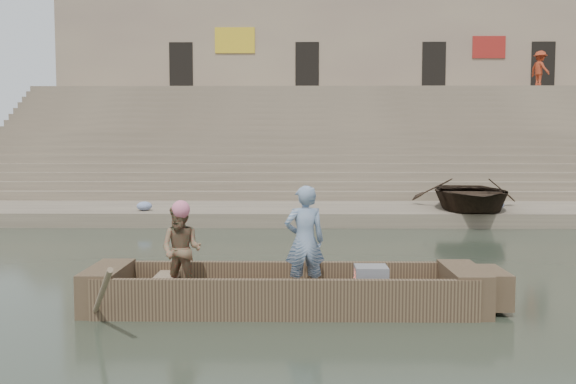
{
  "coord_description": "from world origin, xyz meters",
  "views": [
    {
      "loc": [
        -2.61,
        -11.27,
        2.38
      ],
      "look_at": [
        -2.77,
        1.08,
        1.4
      ],
      "focal_mm": 39.27,
      "sensor_mm": 36.0,
      "label": 1
    }
  ],
  "objects_px": {
    "standing_man": "(305,241)",
    "pedestrian": "(540,69)",
    "television": "(370,280)",
    "beached_rowboat": "(470,194)",
    "rowing_man": "(181,250)",
    "main_rowboat": "(285,301)"
  },
  "relations": [
    {
      "from": "rowing_man",
      "to": "beached_rowboat",
      "type": "relative_size",
      "value": 0.29
    },
    {
      "from": "standing_man",
      "to": "rowing_man",
      "type": "xyz_separation_m",
      "value": [
        -1.74,
        0.06,
        -0.14
      ]
    },
    {
      "from": "standing_man",
      "to": "television",
      "type": "height_order",
      "value": "standing_man"
    },
    {
      "from": "television",
      "to": "beached_rowboat",
      "type": "distance_m",
      "value": 10.5
    },
    {
      "from": "pedestrian",
      "to": "television",
      "type": "bearing_deg",
      "value": 133.92
    },
    {
      "from": "television",
      "to": "beached_rowboat",
      "type": "xyz_separation_m",
      "value": [
        4.06,
        9.67,
        0.44
      ]
    },
    {
      "from": "beached_rowboat",
      "to": "pedestrian",
      "type": "distance_m",
      "value": 17.0
    },
    {
      "from": "television",
      "to": "beached_rowboat",
      "type": "bearing_deg",
      "value": 67.21
    },
    {
      "from": "standing_man",
      "to": "beached_rowboat",
      "type": "distance_m",
      "value": 11.0
    },
    {
      "from": "main_rowboat",
      "to": "pedestrian",
      "type": "height_order",
      "value": "pedestrian"
    },
    {
      "from": "standing_man",
      "to": "television",
      "type": "distance_m",
      "value": 1.11
    },
    {
      "from": "rowing_man",
      "to": "television",
      "type": "relative_size",
      "value": 2.77
    },
    {
      "from": "standing_man",
      "to": "beached_rowboat",
      "type": "bearing_deg",
      "value": -127.14
    },
    {
      "from": "main_rowboat",
      "to": "television",
      "type": "distance_m",
      "value": 1.26
    },
    {
      "from": "standing_man",
      "to": "pedestrian",
      "type": "relative_size",
      "value": 0.84
    },
    {
      "from": "pedestrian",
      "to": "main_rowboat",
      "type": "bearing_deg",
      "value": 131.6
    },
    {
      "from": "television",
      "to": "pedestrian",
      "type": "bearing_deg",
      "value": 64.45
    },
    {
      "from": "rowing_man",
      "to": "pedestrian",
      "type": "bearing_deg",
      "value": 73.11
    },
    {
      "from": "beached_rowboat",
      "to": "television",
      "type": "bearing_deg",
      "value": -105.5
    },
    {
      "from": "standing_man",
      "to": "pedestrian",
      "type": "height_order",
      "value": "pedestrian"
    },
    {
      "from": "main_rowboat",
      "to": "standing_man",
      "type": "xyz_separation_m",
      "value": [
        0.28,
        -0.13,
        0.89
      ]
    },
    {
      "from": "television",
      "to": "beached_rowboat",
      "type": "height_order",
      "value": "beached_rowboat"
    }
  ]
}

